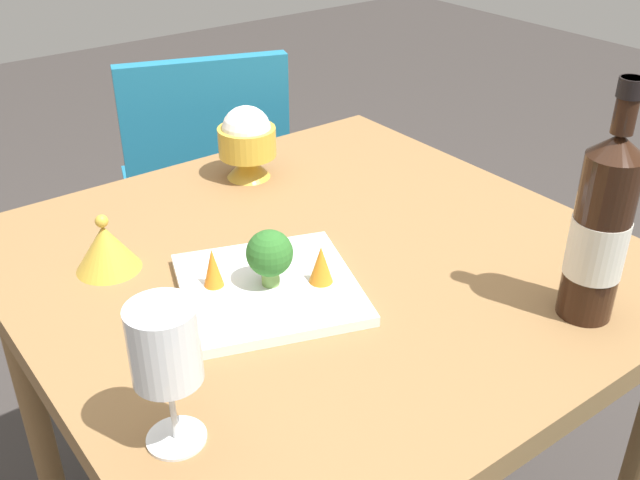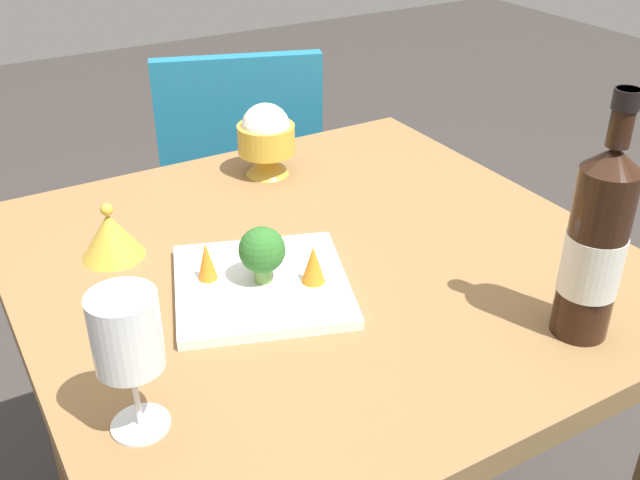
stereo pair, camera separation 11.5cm
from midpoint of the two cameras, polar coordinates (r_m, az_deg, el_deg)
dining_table at (r=1.21m, az=-2.73°, el=-4.63°), size 0.92×0.92×0.72m
chair_by_wall at (r=1.94m, az=-10.50°, el=4.99°), size 0.51×0.51×0.85m
wine_bottle at (r=1.02m, az=17.86°, el=0.74°), size 0.08×0.08×0.34m
wine_glass at (r=0.80m, az=-16.03°, el=-8.17°), size 0.08×0.08×0.18m
rice_bowl at (r=1.42m, az=-8.01°, el=7.53°), size 0.11×0.11×0.14m
rice_bowl_lid at (r=1.18m, az=-18.92°, el=-0.61°), size 0.10×0.10×0.09m
serving_plate at (r=1.08m, az=-7.02°, el=-3.84°), size 0.32×0.32×0.02m
broccoli_floret at (r=1.05m, az=-7.05°, el=-1.20°), size 0.07×0.07×0.09m
carrot_garnish_left at (r=1.06m, az=-3.03°, el=-1.98°), size 0.04×0.04×0.06m
carrot_garnish_right at (r=1.07m, az=-11.35°, el=-2.18°), size 0.03×0.03×0.06m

